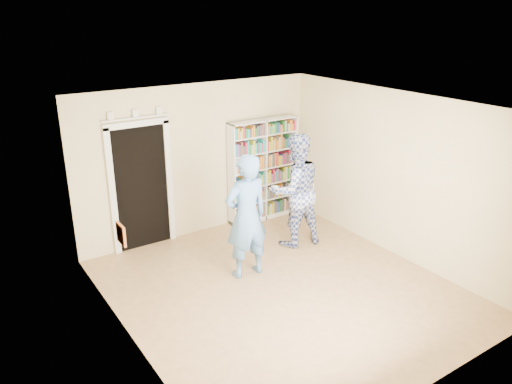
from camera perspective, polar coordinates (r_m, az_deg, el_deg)
floor at (r=7.48m, az=2.98°, el=-11.01°), size 5.00×5.00×0.00m
ceiling at (r=6.50m, az=3.42°, el=9.76°), size 5.00×5.00×0.00m
wall_back at (r=8.88m, az=-6.56°, el=3.63°), size 4.50×0.00×4.50m
wall_left at (r=5.91m, az=-14.65°, el=-5.84°), size 0.00×5.00×5.00m
wall_right at (r=8.35m, az=15.64°, el=1.88°), size 0.00×5.00×5.00m
bookshelf at (r=9.48m, az=0.78°, el=2.57°), size 1.42×0.27×1.96m
doorway at (r=8.49m, az=-13.02°, el=1.22°), size 1.10×0.08×2.43m
wall_art at (r=6.07m, az=-15.17°, el=-4.66°), size 0.03×0.25×0.25m
man_blue at (r=7.42m, az=-1.10°, el=-2.84°), size 0.72×0.49×1.93m
man_plaid at (r=8.45m, az=4.49°, el=0.20°), size 1.06×0.89×1.97m
paper_sheet at (r=8.42m, az=6.29°, el=-0.06°), size 0.19×0.09×0.29m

